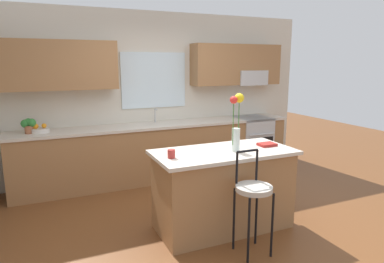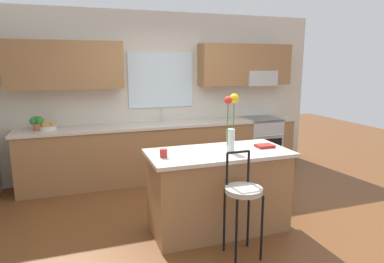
{
  "view_description": "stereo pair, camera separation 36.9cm",
  "coord_description": "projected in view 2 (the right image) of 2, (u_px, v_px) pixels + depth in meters",
  "views": [
    {
      "loc": [
        -1.71,
        -3.44,
        1.89
      ],
      "look_at": [
        0.05,
        0.55,
        1.0
      ],
      "focal_mm": 31.76,
      "sensor_mm": 36.0,
      "label": 1
    },
    {
      "loc": [
        -1.37,
        -3.57,
        1.89
      ],
      "look_at": [
        0.05,
        0.55,
        1.0
      ],
      "focal_mm": 31.76,
      "sensor_mm": 36.0,
      "label": 2
    }
  ],
  "objects": [
    {
      "name": "ground_plane",
      "position": [
        203.0,
        221.0,
        4.12
      ],
      "size": [
        14.0,
        14.0,
        0.0
      ],
      "primitive_type": "plane",
      "color": "brown"
    },
    {
      "name": "mug_ceramic",
      "position": [
        164.0,
        153.0,
        3.52
      ],
      "size": [
        0.08,
        0.08,
        0.09
      ],
      "primitive_type": "cylinder",
      "color": "#A52D28",
      "rests_on": "kitchen_island"
    },
    {
      "name": "fruit_bowl_oranges",
      "position": [
        48.0,
        127.0,
        4.94
      ],
      "size": [
        0.24,
        0.24,
        0.13
      ],
      "color": "silver",
      "rests_on": "counter_run"
    },
    {
      "name": "kitchen_island",
      "position": [
        218.0,
        190.0,
        3.86
      ],
      "size": [
        1.59,
        0.77,
        0.92
      ],
      "color": "#996B42",
      "rests_on": "ground"
    },
    {
      "name": "counter_run",
      "position": [
        166.0,
        150.0,
        5.6
      ],
      "size": [
        4.56,
        0.64,
        0.92
      ],
      "color": "#996B42",
      "rests_on": "ground"
    },
    {
      "name": "sink_faucet",
      "position": [
        162.0,
        114.0,
        5.61
      ],
      "size": [
        0.02,
        0.13,
        0.23
      ],
      "color": "#B7BABC",
      "rests_on": "counter_run"
    },
    {
      "name": "oven_range",
      "position": [
        260.0,
        143.0,
        6.14
      ],
      "size": [
        0.6,
        0.64,
        0.92
      ],
      "color": "#B7BABC",
      "rests_on": "ground"
    },
    {
      "name": "bar_stool_near",
      "position": [
        243.0,
        195.0,
        3.27
      ],
      "size": [
        0.36,
        0.36,
        1.04
      ],
      "color": "black",
      "rests_on": "ground"
    },
    {
      "name": "cookbook",
      "position": [
        265.0,
        146.0,
        3.94
      ],
      "size": [
        0.2,
        0.15,
        0.03
      ],
      "primitive_type": "cube",
      "color": "maroon",
      "rests_on": "kitchen_island"
    },
    {
      "name": "back_wall_assembly",
      "position": [
        163.0,
        86.0,
        5.67
      ],
      "size": [
        5.6,
        0.5,
        2.7
      ],
      "color": "beige",
      "rests_on": "ground"
    },
    {
      "name": "flower_vase",
      "position": [
        231.0,
        123.0,
        3.67
      ],
      "size": [
        0.17,
        0.1,
        0.64
      ],
      "color": "silver",
      "rests_on": "kitchen_island"
    },
    {
      "name": "potted_plant_small",
      "position": [
        37.0,
        122.0,
        4.88
      ],
      "size": [
        0.2,
        0.14,
        0.21
      ],
      "color": "#9E5B3D",
      "rests_on": "counter_run"
    }
  ]
}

